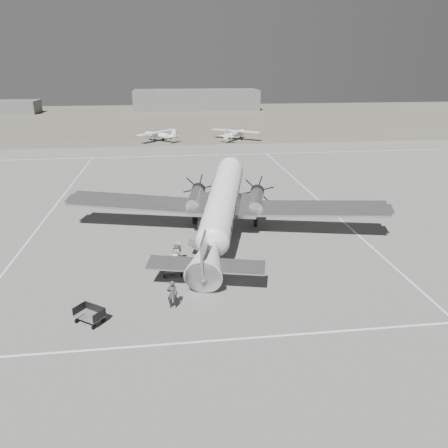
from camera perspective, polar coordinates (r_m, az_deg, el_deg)
The scene contains 16 objects.
ground at distance 38.47m, azimuth 0.96°, elevation -2.65°, with size 260.00×260.00×0.00m, color slate.
taxi_line_near at distance 26.34m, azimuth 5.42°, elevation -14.45°, with size 60.00×0.15×0.01m, color white.
taxi_line_right at distance 41.79m, azimuth 17.48°, elevation -1.72°, with size 0.15×80.00×0.01m, color white.
taxi_line_left at distance 49.21m, azimuth -22.05°, elevation 1.01°, with size 0.15×60.00×0.01m, color white.
taxi_line_horizon at distance 76.72m, azimuth -3.33°, elevation 8.95°, with size 90.00×0.15×0.01m, color white.
grass_infield at distance 131.03m, azimuth -5.11°, elevation 13.59°, with size 260.00×90.00×0.01m, color #58564A.
hangar_main at distance 155.84m, azimuth -3.65°, elevation 15.89°, with size 42.00×14.00×6.60m.
shed_secondary at distance 158.68m, azimuth -26.33°, elevation 13.53°, with size 18.00×10.00×4.00m, color #565656.
dc3_airliner at distance 38.54m, azimuth -0.38°, elevation 2.00°, with size 30.45×21.13×5.80m, color silver, non-canonical shape.
light_plane_left at distance 91.64m, azimuth -8.47°, elevation 11.30°, with size 10.46×8.49×2.17m, color silver, non-canonical shape.
light_plane_right at distance 92.10m, azimuth 1.48°, elevation 11.58°, with size 10.84×8.79×2.25m, color silver, non-canonical shape.
baggage_cart_near at distance 33.06m, azimuth -6.78°, elevation -5.90°, with size 1.67×1.18×0.94m, color #565656, non-canonical shape.
baggage_cart_far at distance 28.39m, azimuth -17.15°, elevation -11.34°, with size 1.83×1.29×1.03m, color #565656, non-canonical shape.
ground_crew at distance 28.70m, azimuth -6.76°, elevation -9.09°, with size 0.71×0.46×1.94m, color #323232.
ramp_agent at distance 34.40m, azimuth -6.16°, elevation -3.86°, with size 0.96×0.75×1.98m, color silver.
passenger at distance 34.91m, azimuth -5.97°, elevation -3.64°, with size 0.88×0.57×1.79m, color beige.
Camera 1 is at (-5.11, -35.08, 14.95)m, focal length 35.00 mm.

